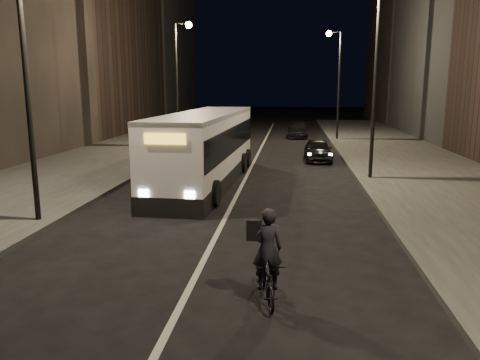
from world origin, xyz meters
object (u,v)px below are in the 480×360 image
(city_bus, at_px, (206,145))
(car_mid, at_px, (225,127))
(streetlight_left_near, at_px, (32,43))
(car_far, at_px, (298,130))
(streetlight_right_mid, at_px, (370,58))
(cyclist_on_bicycle, at_px, (267,270))
(car_near, at_px, (318,150))
(streetlight_left_far, at_px, (180,68))
(streetlight_right_far, at_px, (336,70))

(city_bus, distance_m, car_mid, 20.33)
(streetlight_left_near, relative_size, car_far, 1.97)
(streetlight_right_mid, relative_size, cyclist_on_bicycle, 4.20)
(cyclist_on_bicycle, bearing_deg, car_mid, 88.00)
(streetlight_right_mid, xyz_separation_m, cyclist_on_bicycle, (-3.69, -12.49, -4.72))
(car_near, distance_m, car_mid, 15.13)
(streetlight_left_near, bearing_deg, streetlight_right_mid, 36.88)
(streetlight_left_far, height_order, city_bus, streetlight_left_far)
(city_bus, bearing_deg, cyclist_on_bicycle, -71.45)
(city_bus, relative_size, car_far, 2.79)
(streetlight_left_far, bearing_deg, streetlight_right_mid, -43.16)
(car_far, bearing_deg, streetlight_left_near, -105.98)
(city_bus, relative_size, cyclist_on_bicycle, 5.94)
(streetlight_right_mid, height_order, city_bus, streetlight_right_mid)
(streetlight_right_far, relative_size, cyclist_on_bicycle, 4.20)
(car_near, xyz_separation_m, car_mid, (-7.18, 13.32, 0.07))
(cyclist_on_bicycle, xyz_separation_m, car_far, (0.96, 30.50, -0.05))
(cyclist_on_bicycle, bearing_deg, city_bus, 94.66)
(car_near, bearing_deg, streetlight_right_mid, -74.08)
(cyclist_on_bicycle, height_order, car_mid, cyclist_on_bicycle)
(streetlight_left_near, height_order, streetlight_left_far, same)
(streetlight_right_far, distance_m, car_near, 11.55)
(cyclist_on_bicycle, height_order, car_far, cyclist_on_bicycle)
(streetlight_left_far, xyz_separation_m, car_near, (8.91, -4.39, -4.74))
(car_near, relative_size, car_far, 0.88)
(car_mid, bearing_deg, streetlight_right_mid, 109.43)
(city_bus, bearing_deg, car_mid, 98.07)
(streetlight_right_mid, bearing_deg, car_far, 98.62)
(streetlight_left_far, xyz_separation_m, city_bus, (3.73, -11.28, -3.69))
(streetlight_right_far, bearing_deg, car_mid, 161.85)
(streetlight_left_far, bearing_deg, streetlight_left_near, -90.00)
(car_far, bearing_deg, city_bus, -101.31)
(streetlight_left_near, bearing_deg, car_mid, 86.32)
(car_mid, bearing_deg, car_near, 112.49)
(car_near, xyz_separation_m, car_far, (-0.98, 12.40, -0.02))
(streetlight_left_near, xyz_separation_m, streetlight_left_far, (0.00, 18.00, 0.00))
(cyclist_on_bicycle, bearing_deg, car_far, 76.73)
(streetlight_right_far, height_order, car_far, streetlight_right_far)
(streetlight_right_mid, relative_size, streetlight_left_near, 1.00)
(streetlight_right_mid, relative_size, city_bus, 0.71)
(streetlight_right_far, distance_m, car_far, 5.85)
(streetlight_right_mid, bearing_deg, streetlight_left_near, -143.12)
(streetlight_right_far, height_order, car_mid, streetlight_right_far)
(city_bus, bearing_deg, car_near, 55.48)
(car_mid, xyz_separation_m, car_far, (6.20, -0.92, -0.09))
(cyclist_on_bicycle, height_order, car_near, cyclist_on_bicycle)
(city_bus, height_order, car_mid, city_bus)
(cyclist_on_bicycle, distance_m, car_far, 30.51)
(streetlight_left_far, distance_m, city_bus, 12.44)
(streetlight_right_mid, bearing_deg, streetlight_right_far, 90.00)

